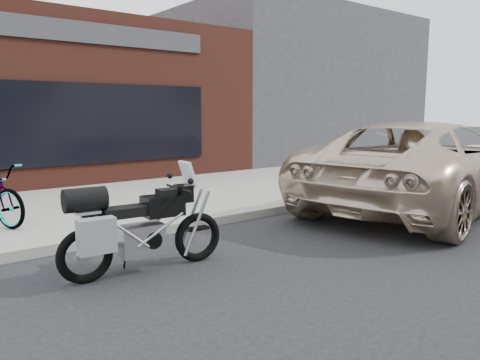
% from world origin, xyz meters
% --- Properties ---
extents(ground, '(120.00, 120.00, 0.00)m').
position_xyz_m(ground, '(0.00, 0.00, 0.00)').
color(ground, black).
rests_on(ground, ground).
extents(near_sidewalk, '(44.00, 6.00, 0.15)m').
position_xyz_m(near_sidewalk, '(0.00, 7.00, 0.07)').
color(near_sidewalk, gray).
rests_on(near_sidewalk, ground).
extents(neighbour_building, '(10.00, 10.00, 6.00)m').
position_xyz_m(neighbour_building, '(10.00, 14.00, 3.00)').
color(neighbour_building, '#2D2D33').
rests_on(neighbour_building, ground).
extents(motorcycle, '(2.16, 0.70, 1.36)m').
position_xyz_m(motorcycle, '(-2.14, 2.59, 0.59)').
color(motorcycle, black).
rests_on(motorcycle, ground).
extents(minivan, '(6.93, 4.16, 1.80)m').
position_xyz_m(minivan, '(4.23, 2.60, 0.90)').
color(minivan, beige).
rests_on(minivan, ground).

